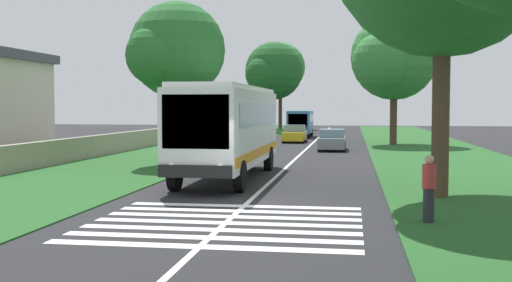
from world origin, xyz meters
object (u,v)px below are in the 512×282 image
trailing_minibus_0 (300,121)px  pedestrian (429,188)px  roadside_tree_left_2 (273,73)px  roadside_tree_left_1 (176,53)px  utility_pole (191,81)px  coach_bus (229,126)px  trailing_car_1 (295,134)px  roadside_tree_left_0 (280,69)px  roadside_tree_right_0 (392,59)px  trailing_car_0 (332,140)px

trailing_minibus_0 → pedestrian: trailing_minibus_0 is taller
trailing_minibus_0 → roadside_tree_left_2: (12.30, 4.22, 5.33)m
roadside_tree_left_1 → pedestrian: size_ratio=4.86×
trailing_minibus_0 → utility_pole: utility_pole is taller
coach_bus → pedestrian: size_ratio=6.60×
trailing_minibus_0 → trailing_car_1: bearing=-178.5°
roadside_tree_left_0 → pedestrian: roadside_tree_left_0 is taller
coach_bus → pedestrian: bearing=-142.4°
coach_bus → utility_pole: 8.27m
trailing_car_1 → trailing_minibus_0: (8.49, 0.23, 0.88)m
roadside_tree_right_0 → pedestrian: (-32.74, 1.01, -5.63)m
trailing_car_0 → trailing_minibus_0: size_ratio=0.72×
roadside_tree_left_2 → utility_pole: roadside_tree_left_2 is taller
roadside_tree_left_2 → trailing_car_1: bearing=-167.9°
utility_pole → trailing_car_1: bearing=-10.9°
trailing_car_0 → trailing_car_1: bearing=20.1°
trailing_car_1 → roadside_tree_left_0: size_ratio=0.38×
roadside_tree_left_0 → roadside_tree_left_2: 9.86m
trailing_car_0 → trailing_minibus_0: 18.05m
trailing_minibus_0 → roadside_tree_left_0: size_ratio=0.53×
roadside_tree_left_1 → roadside_tree_left_2: bearing=0.3°
trailing_car_1 → trailing_minibus_0: bearing=1.5°
coach_bus → trailing_minibus_0: coach_bus is taller
roadside_tree_left_2 → roadside_tree_left_0: bearing=2.1°
trailing_car_1 → trailing_minibus_0: size_ratio=0.72×
roadside_tree_left_1 → roadside_tree_left_2: roadside_tree_left_2 is taller
coach_bus → roadside_tree_left_0: 57.54m
trailing_car_1 → roadside_tree_right_0: 9.96m
coach_bus → trailing_minibus_0: 34.98m
coach_bus → roadside_tree_right_0: (23.87, -7.85, 4.39)m
roadside_tree_left_2 → roadside_tree_right_0: 26.33m
trailing_minibus_0 → roadside_tree_left_0: bearing=11.7°
trailing_car_1 → roadside_tree_left_2: 22.15m
roadside_tree_right_0 → roadside_tree_left_1: bearing=146.3°
trailing_car_0 → roadside_tree_right_0: bearing=-32.9°
trailing_car_1 → roadside_tree_left_2: size_ratio=0.41×
trailing_car_1 → utility_pole: size_ratio=0.53×
coach_bus → trailing_car_0: bearing=-11.8°
roadside_tree_left_1 → pedestrian: (-14.99, -10.82, -4.77)m
trailing_car_1 → trailing_minibus_0: 8.54m
coach_bus → roadside_tree_left_0: size_ratio=0.99×
coach_bus → pedestrian: (-8.87, -6.84, -1.24)m
roadside_tree_left_1 → roadside_tree_left_2: size_ratio=0.79×
utility_pole → roadside_tree_left_0: bearing=1.2°
roadside_tree_left_0 → roadside_tree_left_1: size_ratio=1.38×
roadside_tree_left_1 → roadside_tree_right_0: (17.75, -11.83, 0.86)m
roadside_tree_left_2 → roadside_tree_right_0: size_ratio=1.04×
roadside_tree_left_1 → utility_pole: size_ratio=1.01×
roadside_tree_left_0 → utility_pole: 50.03m
utility_pole → trailing_minibus_0: bearing=-7.2°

